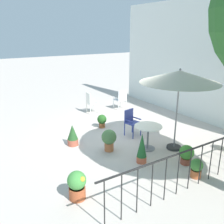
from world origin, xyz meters
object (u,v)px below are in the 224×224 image
object	(u,v)px
patio_chair_0	(91,101)
potted_plant_6	(109,139)
patio_chair_2	(131,120)
potted_plant_0	(142,149)
patio_chair_1	(121,98)
patio_umbrella_0	(180,77)
potted_plant_5	(196,167)
potted_plant_4	(77,184)
potted_plant_1	(186,154)
potted_plant_3	(102,120)
potted_plant_2	(73,135)
cafe_table_0	(148,133)

from	to	relation	value
patio_chair_0	potted_plant_6	xyz separation A→B (m)	(3.55, -1.26, -0.14)
patio_chair_2	potted_plant_0	bearing A→B (deg)	-27.95
patio_chair_0	patio_chair_1	distance (m)	1.48
patio_umbrella_0	potted_plant_5	xyz separation A→B (m)	(1.42, -0.71, -1.94)
patio_chair_0	potted_plant_4	distance (m)	5.96
potted_plant_1	potted_plant_6	xyz separation A→B (m)	(-1.79, -1.36, 0.10)
patio_chair_1	potted_plant_3	size ratio (longest dim) A/B	1.82
patio_umbrella_0	potted_plant_4	size ratio (longest dim) A/B	3.80
potted_plant_2	cafe_table_0	bearing A→B (deg)	51.06
patio_chair_0	potted_plant_0	world-z (taller)	patio_chair_0
potted_plant_0	patio_chair_1	bearing A→B (deg)	152.17
cafe_table_0	potted_plant_2	xyz separation A→B (m)	(-1.47, -1.82, -0.20)
cafe_table_0	potted_plant_1	bearing A→B (deg)	13.19
potted_plant_0	potted_plant_5	world-z (taller)	potted_plant_0
patio_chair_0	potted_plant_1	distance (m)	5.35
patio_chair_1	potted_plant_4	world-z (taller)	patio_chair_1
cafe_table_0	potted_plant_1	distance (m)	1.32
patio_chair_2	potted_plant_3	bearing A→B (deg)	-156.54
patio_chair_1	potted_plant_2	xyz separation A→B (m)	(2.41, -3.49, -0.19)
patio_chair_1	potted_plant_3	distance (m)	2.51
potted_plant_2	patio_chair_0	bearing A→B (deg)	142.20
patio_chair_2	potted_plant_2	distance (m)	2.08
patio_umbrella_0	potted_plant_2	size ratio (longest dim) A/B	3.63
potted_plant_3	potted_plant_4	xyz separation A→B (m)	(3.35, -2.55, 0.06)
potted_plant_5	cafe_table_0	bearing A→B (deg)	179.69
potted_plant_3	potted_plant_6	world-z (taller)	potted_plant_6
patio_chair_1	potted_plant_6	size ratio (longest dim) A/B	1.35
patio_chair_0	potted_plant_6	size ratio (longest dim) A/B	1.38
patio_umbrella_0	potted_plant_2	bearing A→B (deg)	-126.97
potted_plant_1	potted_plant_5	xyz separation A→B (m)	(0.59, -0.31, -0.02)
potted_plant_6	patio_chair_0	bearing A→B (deg)	160.47
patio_chair_0	potted_plant_5	world-z (taller)	patio_chair_0
potted_plant_4	potted_plant_6	world-z (taller)	potted_plant_6
patio_chair_1	potted_plant_2	world-z (taller)	patio_chair_1
potted_plant_0	potted_plant_1	xyz separation A→B (m)	(0.70, 0.98, -0.13)
patio_umbrella_0	potted_plant_0	xyz separation A→B (m)	(0.13, -1.38, -1.79)
patio_umbrella_0	cafe_table_0	bearing A→B (deg)	-121.32
potted_plant_2	potted_plant_3	bearing A→B (deg)	118.39
patio_chair_1	cafe_table_0	bearing A→B (deg)	-23.17
potted_plant_1	patio_chair_2	bearing A→B (deg)	-178.32
patio_chair_1	potted_plant_5	bearing A→B (deg)	-16.26
potted_plant_2	potted_plant_4	distance (m)	2.71
patio_chair_2	potted_plant_0	distance (m)	1.94
potted_plant_1	potted_plant_5	world-z (taller)	potted_plant_1
patio_umbrella_0	cafe_table_0	xyz separation A→B (m)	(-0.42, -0.70, -1.68)
potted_plant_2	potted_plant_3	distance (m)	1.76
potted_plant_6	patio_chair_1	bearing A→B (deg)	140.94
potted_plant_0	potted_plant_4	world-z (taller)	potted_plant_0
potted_plant_3	potted_plant_4	distance (m)	4.21
patio_umbrella_0	patio_chair_2	xyz separation A→B (m)	(-1.58, -0.47, -1.68)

